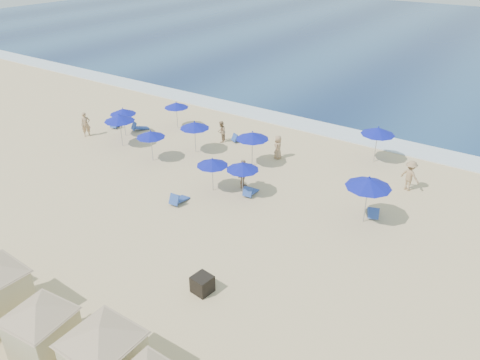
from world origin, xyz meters
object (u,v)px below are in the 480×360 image
at_px(umbrella_5, 212,162).
at_px(umbrella_7, 243,166).
at_px(umbrella_2, 176,105).
at_px(umbrella_9, 369,183).
at_px(beachgoer_3, 410,176).
at_px(umbrella_8, 378,131).
at_px(umbrella_1, 119,118).
at_px(cabana_3, 103,349).
at_px(beachgoer_0, 86,124).
at_px(umbrella_0, 123,111).
at_px(umbrella_6, 252,136).
at_px(beachgoer_4, 278,147).
at_px(trash_bin, 202,284).
at_px(beachgoer_1, 221,132).
at_px(cabana_2, 41,324).
at_px(umbrella_3, 151,134).
at_px(umbrella_4, 195,125).
at_px(beachgoer_2, 243,174).

bearing_deg(umbrella_5, umbrella_7, 15.79).
bearing_deg(umbrella_2, umbrella_5, -37.28).
distance_m(umbrella_9, beachgoer_3, 5.04).
bearing_deg(umbrella_8, umbrella_1, -153.86).
height_order(cabana_3, beachgoer_0, cabana_3).
xyz_separation_m(umbrella_0, umbrella_8, (16.77, 6.18, 0.26)).
bearing_deg(umbrella_6, beachgoer_3, 14.96).
bearing_deg(beachgoer_4, umbrella_9, 50.98).
relative_size(trash_bin, umbrella_1, 0.32).
bearing_deg(umbrella_0, umbrella_5, -15.65).
bearing_deg(umbrella_7, cabana_3, -74.89).
xyz_separation_m(umbrella_9, beachgoer_1, (-12.38, 4.27, -1.53)).
bearing_deg(umbrella_0, cabana_2, -50.66).
distance_m(umbrella_3, umbrella_7, 7.52).
xyz_separation_m(umbrella_7, umbrella_8, (4.59, 8.61, 0.31)).
distance_m(cabana_2, umbrella_9, 15.87).
xyz_separation_m(trash_bin, umbrella_1, (-14.17, 8.67, 1.70)).
relative_size(umbrella_8, beachgoer_3, 1.35).
bearing_deg(umbrella_1, umbrella_7, -5.17).
relative_size(umbrella_5, beachgoer_4, 1.30).
xyz_separation_m(umbrella_6, umbrella_7, (1.69, -3.57, -0.24)).
bearing_deg(umbrella_7, umbrella_6, 115.42).
distance_m(umbrella_4, umbrella_5, 5.56).
height_order(umbrella_1, beachgoer_0, umbrella_1).
distance_m(cabana_3, umbrella_0, 22.01).
height_order(beachgoer_1, beachgoer_3, beachgoer_3).
height_order(cabana_2, umbrella_9, umbrella_9).
height_order(trash_bin, umbrella_7, umbrella_7).
xyz_separation_m(cabana_2, beachgoer_1, (-6.44, 18.96, -0.69)).
bearing_deg(umbrella_5, cabana_3, -67.20).
xyz_separation_m(umbrella_9, beachgoer_3, (0.84, 4.77, -1.39)).
distance_m(umbrella_2, beachgoer_4, 9.25).
height_order(umbrella_3, beachgoer_4, umbrella_3).
xyz_separation_m(cabana_3, umbrella_7, (-3.51, 13.00, 0.23)).
relative_size(cabana_3, beachgoer_4, 2.78).
bearing_deg(umbrella_2, umbrella_7, -30.12).
distance_m(umbrella_2, umbrella_7, 11.64).
height_order(cabana_2, umbrella_4, cabana_2).
relative_size(beachgoer_0, beachgoer_2, 1.02).
distance_m(umbrella_6, beachgoer_1, 4.59).
bearing_deg(beachgoer_0, umbrella_7, -63.77).
height_order(umbrella_2, umbrella_4, umbrella_4).
bearing_deg(umbrella_2, trash_bin, -45.48).
distance_m(umbrella_0, umbrella_1, 1.91).
bearing_deg(beachgoer_1, beachgoer_0, -83.02).
relative_size(cabana_3, beachgoer_1, 2.87).
bearing_deg(beachgoer_1, umbrella_1, -70.98).
height_order(umbrella_3, umbrella_5, umbrella_3).
bearing_deg(umbrella_4, umbrella_1, -157.07).
bearing_deg(umbrella_6, umbrella_5, -90.73).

